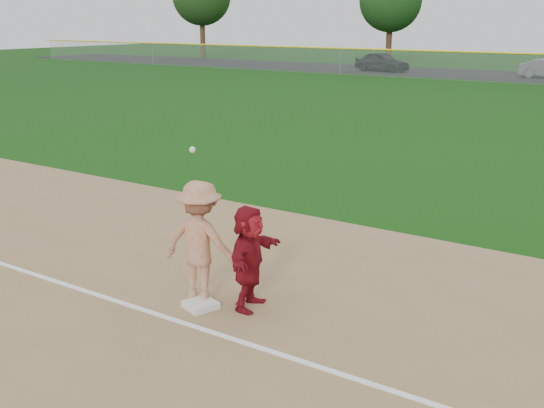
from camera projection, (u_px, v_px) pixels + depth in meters
The scene contains 7 objects.
ground at pixel (217, 306), 10.57m from camera, with size 160.00×160.00×0.00m, color #11400C.
foul_line at pixel (183, 323), 9.93m from camera, with size 60.00×0.10×0.01m, color white.
first_base at pixel (201, 305), 10.43m from camera, with size 0.44×0.44×0.10m, color white.
base_runner at pixel (249, 257), 10.26m from camera, with size 1.50×0.48×1.62m, color maroon.
car_left at pixel (382, 62), 56.11m from camera, with size 1.86×4.62×1.57m, color black.
first_base_play at pixel (200, 242), 10.44m from camera, with size 1.36×0.94×2.48m.
tree_1 at pixel (391, 1), 63.17m from camera, with size 5.80×5.80×8.75m.
Camera 1 is at (6.23, -7.57, 4.32)m, focal length 45.00 mm.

